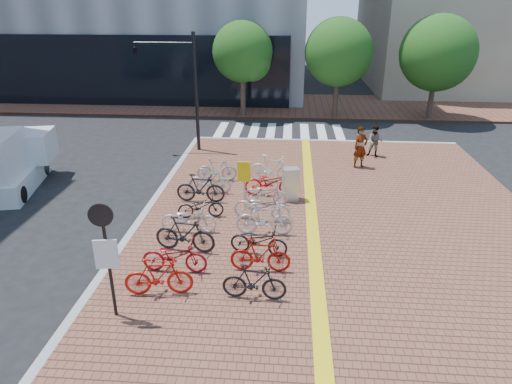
# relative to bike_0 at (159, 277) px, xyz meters

# --- Properties ---
(ground) EXTENTS (120.00, 120.00, 0.00)m
(ground) POSITION_rel_bike_0_xyz_m (2.10, 2.50, -0.68)
(ground) COLOR black
(ground) RESTS_ON ground
(sidewalk) EXTENTS (14.00, 34.00, 0.15)m
(sidewalk) POSITION_rel_bike_0_xyz_m (5.10, -2.50, -0.61)
(sidewalk) COLOR brown
(sidewalk) RESTS_ON ground
(tactile_strip) EXTENTS (0.40, 34.00, 0.01)m
(tactile_strip) POSITION_rel_bike_0_xyz_m (4.10, -2.50, -0.52)
(tactile_strip) COLOR yellow
(tactile_strip) RESTS_ON sidewalk
(kerb_west) EXTENTS (0.25, 34.00, 0.15)m
(kerb_west) POSITION_rel_bike_0_xyz_m (-1.90, -2.50, -0.60)
(kerb_west) COLOR gray
(kerb_west) RESTS_ON ground
(kerb_north) EXTENTS (14.00, 0.25, 0.15)m
(kerb_north) POSITION_rel_bike_0_xyz_m (5.10, 14.50, -0.60)
(kerb_north) COLOR gray
(kerb_north) RESTS_ON ground
(far_sidewalk) EXTENTS (70.00, 8.00, 0.15)m
(far_sidewalk) POSITION_rel_bike_0_xyz_m (2.10, 23.50, -0.61)
(far_sidewalk) COLOR brown
(far_sidewalk) RESTS_ON ground
(crosswalk) EXTENTS (7.50, 4.00, 0.01)m
(crosswalk) POSITION_rel_bike_0_xyz_m (2.60, 16.50, -0.67)
(crosswalk) COLOR silver
(crosswalk) RESTS_ON ground
(street_trees) EXTENTS (16.20, 4.60, 6.35)m
(street_trees) POSITION_rel_bike_0_xyz_m (7.15, 19.95, 3.42)
(street_trees) COLOR #38281E
(street_trees) RESTS_ON far_sidewalk
(bike_0) EXTENTS (1.82, 0.73, 1.06)m
(bike_0) POSITION_rel_bike_0_xyz_m (0.00, 0.00, 0.00)
(bike_0) COLOR red
(bike_0) RESTS_ON sidewalk
(bike_1) EXTENTS (1.84, 0.66, 0.96)m
(bike_1) POSITION_rel_bike_0_xyz_m (0.14, 1.10, -0.05)
(bike_1) COLOR #9E0B19
(bike_1) RESTS_ON sidewalk
(bike_2) EXTENTS (1.94, 0.78, 1.13)m
(bike_2) POSITION_rel_bike_0_xyz_m (0.18, 2.25, 0.04)
(bike_2) COLOR black
(bike_2) RESTS_ON sidewalk
(bike_3) EXTENTS (1.86, 0.71, 0.97)m
(bike_3) POSITION_rel_bike_0_xyz_m (0.03, 3.47, -0.05)
(bike_3) COLOR silver
(bike_3) RESTS_ON sidewalk
(bike_4) EXTENTS (1.67, 0.85, 0.84)m
(bike_4) POSITION_rel_bike_0_xyz_m (0.22, 4.57, -0.11)
(bike_4) COLOR black
(bike_4) RESTS_ON sidewalk
(bike_5) EXTENTS (1.86, 0.57, 1.11)m
(bike_5) POSITION_rel_bike_0_xyz_m (-0.04, 5.90, 0.02)
(bike_5) COLOR black
(bike_5) RESTS_ON sidewalk
(bike_6) EXTENTS (1.72, 0.52, 1.03)m
(bike_6) POSITION_rel_bike_0_xyz_m (0.15, 6.77, -0.02)
(bike_6) COLOR silver
(bike_6) RESTS_ON sidewalk
(bike_7) EXTENTS (1.71, 0.58, 1.01)m
(bike_7) POSITION_rel_bike_0_xyz_m (0.23, 8.13, -0.03)
(bike_7) COLOR #A2A2A6
(bike_7) RESTS_ON sidewalk
(bike_8) EXTENTS (1.67, 0.54, 0.99)m
(bike_8) POSITION_rel_bike_0_xyz_m (2.47, -0.00, -0.03)
(bike_8) COLOR black
(bike_8) RESTS_ON sidewalk
(bike_9) EXTENTS (1.70, 0.50, 1.02)m
(bike_9) POSITION_rel_bike_0_xyz_m (2.53, 1.30, -0.02)
(bike_9) COLOR #A0110B
(bike_9) RESTS_ON sidewalk
(bike_10) EXTENTS (1.82, 0.88, 0.92)m
(bike_10) POSITION_rel_bike_0_xyz_m (2.42, 2.22, -0.07)
(bike_10) COLOR black
(bike_10) RESTS_ON sidewalk
(bike_11) EXTENTS (1.89, 0.59, 1.13)m
(bike_11) POSITION_rel_bike_0_xyz_m (2.52, 3.47, 0.03)
(bike_11) COLOR silver
(bike_11) RESTS_ON sidewalk
(bike_12) EXTENTS (2.10, 1.02, 1.06)m
(bike_12) POSITION_rel_bike_0_xyz_m (2.37, 4.50, -0.00)
(bike_12) COLOR #B3B3B8
(bike_12) RESTS_ON sidewalk
(bike_13) EXTENTS (1.69, 0.76, 0.86)m
(bike_13) POSITION_rel_bike_0_xyz_m (2.42, 5.93, -0.10)
(bike_13) COLOR #AEAFB3
(bike_13) RESTS_ON sidewalk
(bike_14) EXTENTS (2.04, 0.80, 1.06)m
(bike_14) POSITION_rel_bike_0_xyz_m (2.55, 6.73, -0.00)
(bike_14) COLOR #BC0D0E
(bike_14) RESTS_ON sidewalk
(bike_15) EXTENTS (2.00, 0.93, 1.16)m
(bike_15) POSITION_rel_bike_0_xyz_m (2.54, 8.17, 0.05)
(bike_15) COLOR white
(bike_15) RESTS_ON sidewalk
(pedestrian_a) EXTENTS (0.82, 0.69, 1.89)m
(pedestrian_a) POSITION_rel_bike_0_xyz_m (6.43, 10.27, 0.42)
(pedestrian_a) COLOR gray
(pedestrian_a) RESTS_ON sidewalk
(pedestrian_b) EXTENTS (0.89, 0.78, 1.54)m
(pedestrian_b) POSITION_rel_bike_0_xyz_m (7.36, 11.88, 0.24)
(pedestrian_b) COLOR #494E5D
(pedestrian_b) RESTS_ON sidewalk
(utility_box) EXTENTS (0.68, 0.57, 1.28)m
(utility_box) POSITION_rel_bike_0_xyz_m (3.33, 6.34, 0.11)
(utility_box) COLOR #B4B4B9
(utility_box) RESTS_ON sidewalk
(yellow_sign) EXTENTS (0.47, 0.10, 1.75)m
(yellow_sign) POSITION_rel_bike_0_xyz_m (1.65, 5.60, 0.68)
(yellow_sign) COLOR #B7B7BC
(yellow_sign) RESTS_ON sidewalk
(notice_sign) EXTENTS (0.55, 0.16, 3.00)m
(notice_sign) POSITION_rel_bike_0_xyz_m (-0.84, -0.95, 1.36)
(notice_sign) COLOR black
(notice_sign) RESTS_ON sidewalk
(traffic_light_pole) EXTENTS (3.07, 1.18, 5.71)m
(traffic_light_pole) POSITION_rel_bike_0_xyz_m (-2.69, 12.34, 3.41)
(traffic_light_pole) COLOR black
(traffic_light_pole) RESTS_ON sidewalk
(box_truck) EXTENTS (2.72, 4.59, 2.48)m
(box_truck) POSITION_rel_bike_0_xyz_m (-8.04, 6.84, 0.49)
(box_truck) COLOR silver
(box_truck) RESTS_ON ground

